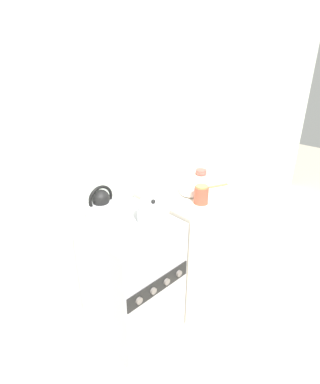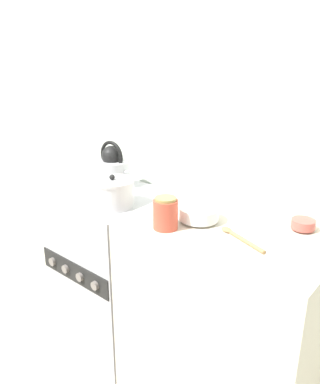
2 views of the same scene
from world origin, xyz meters
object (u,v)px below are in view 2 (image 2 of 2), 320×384
object	(u,v)px
cooking_pot	(113,193)
enamel_bowl	(199,214)
stove	(115,269)
kettle	(112,169)
small_ceramic_bowl	(303,224)
storage_jar	(166,213)

from	to	relation	value
cooking_pot	enamel_bowl	world-z (taller)	cooking_pot
stove	enamel_bowl	xyz separation A→B (m)	(0.58, -0.02, 0.51)
kettle	cooking_pot	bearing A→B (deg)	-42.45
small_ceramic_bowl	kettle	bearing A→B (deg)	-176.94
stove	storage_jar	bearing A→B (deg)	-18.22
cooking_pot	enamel_bowl	xyz separation A→B (m)	(0.46, 0.07, -0.01)
stove	small_ceramic_bowl	world-z (taller)	small_ceramic_bowl
enamel_bowl	storage_jar	world-z (taller)	storage_jar
small_ceramic_bowl	storage_jar	xyz separation A→B (m)	(-0.44, -0.35, 0.04)
small_ceramic_bowl	storage_jar	world-z (taller)	storage_jar
enamel_bowl	small_ceramic_bowl	bearing A→B (deg)	28.40
cooking_pot	small_ceramic_bowl	bearing A→B (deg)	18.39
kettle	enamel_bowl	world-z (taller)	kettle
stove	enamel_bowl	world-z (taller)	enamel_bowl
enamel_bowl	small_ceramic_bowl	xyz separation A→B (m)	(0.37, 0.20, -0.01)
cooking_pot	storage_jar	size ratio (longest dim) A/B	1.58
kettle	small_ceramic_bowl	xyz separation A→B (m)	(1.07, 0.06, -0.05)
small_ceramic_bowl	stove	bearing A→B (deg)	-169.38
kettle	cooking_pot	size ratio (longest dim) A/B	1.22
kettle	cooking_pot	distance (m)	0.33
stove	cooking_pot	xyz separation A→B (m)	(0.12, -0.10, 0.52)
stove	cooking_pot	size ratio (longest dim) A/B	4.20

